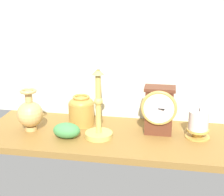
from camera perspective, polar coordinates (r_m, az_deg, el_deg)
name	(u,v)px	position (r cm, az deg, el deg)	size (l,w,h in cm)	color
ground_plane	(115,137)	(123.99, 0.59, -6.73)	(100.00, 36.00, 2.40)	olive
back_wall	(124,39)	(132.21, 2.00, 10.08)	(120.00, 2.00, 65.00)	silver
mantel_clock	(159,110)	(121.83, 8.09, -1.99)	(12.92, 8.47, 17.83)	#5C2E1C
candlestick_tall_left	(98,103)	(116.40, -2.36, -0.87)	(9.96, 9.96, 43.79)	tan
brass_vase_bulbous	(30,113)	(128.20, -13.94, -2.53)	(9.72, 9.72, 16.05)	tan
brass_vase_jar	(81,110)	(130.62, -5.28, -2.04)	(10.15, 10.15, 11.85)	#B38338
pillar_candle_front	(198,124)	(123.07, 14.63, -4.37)	(8.87, 8.87, 11.12)	gold
ivy_sprig	(67,130)	(120.67, -7.82, -5.56)	(9.92, 6.95, 5.57)	#458D4A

